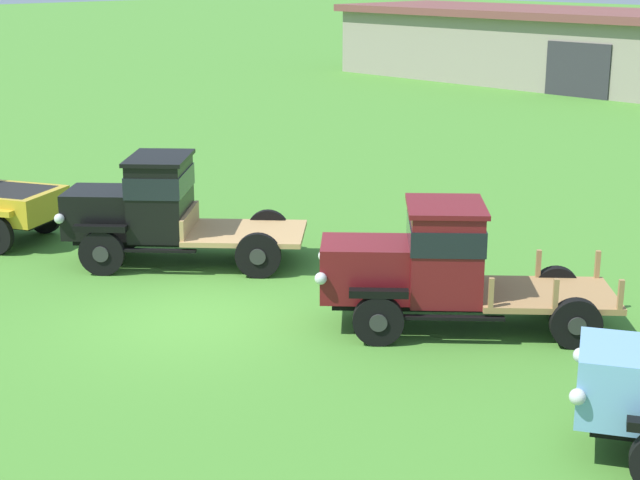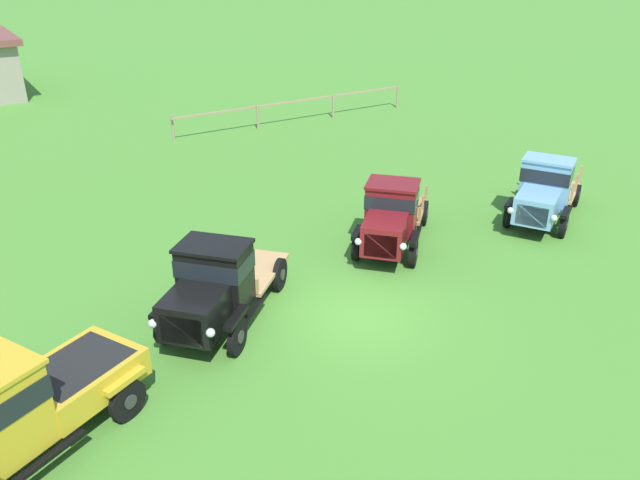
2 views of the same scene
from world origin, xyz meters
TOP-DOWN VIEW (x-y plane):
  - ground_plane at (0.00, 0.00)m, footprint 240.00×240.00m
  - farm_shed at (-14.18, 33.02)m, footprint 23.25×7.84m
  - vintage_truck_second_in_line at (-3.13, 1.45)m, footprint 4.65×4.47m
  - vintage_truck_midrow_center at (3.08, 2.60)m, footprint 4.58×4.44m

SIDE VIEW (x-z plane):
  - ground_plane at x=0.00m, z-range 0.00..0.00m
  - vintage_truck_midrow_center at x=3.08m, z-range 0.04..2.15m
  - vintage_truck_second_in_line at x=-3.13m, z-range 0.05..2.23m
  - farm_shed at x=-14.18m, z-range 0.02..3.64m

